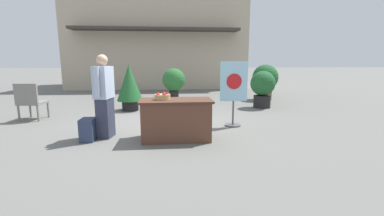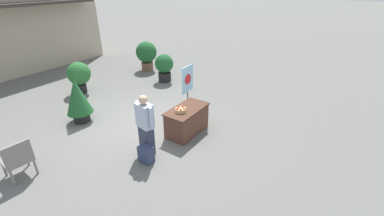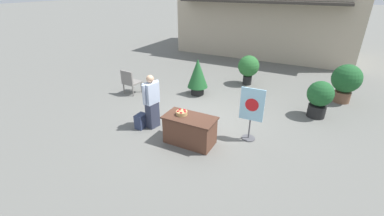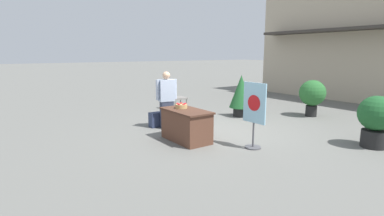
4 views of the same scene
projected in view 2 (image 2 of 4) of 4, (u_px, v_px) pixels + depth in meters
name	position (u px, v px, depth m)	size (l,w,h in m)	color
ground_plane	(148.00, 124.00, 7.80)	(120.00, 120.00, 0.00)	slate
display_table	(187.00, 120.00, 7.24)	(1.34, 0.71, 0.76)	brown
apple_basket	(181.00, 110.00, 6.87)	(0.29, 0.29, 0.13)	tan
person_visitor	(146.00, 125.00, 6.17)	(0.33, 0.60, 1.59)	#33384C
backpack	(146.00, 154.00, 6.13)	(0.24, 0.34, 0.42)	#2D3856
poster_board	(188.00, 85.00, 8.48)	(0.62, 0.36, 1.47)	#4C4C51
patio_chair	(18.00, 158.00, 5.50)	(0.59, 0.59, 0.94)	gray
potted_plant_far_right	(79.00, 75.00, 9.62)	(0.85, 0.85, 1.22)	black
potted_plant_far_left	(164.00, 66.00, 10.80)	(0.78, 0.78, 1.17)	black
potted_plant_near_left	(78.00, 98.00, 7.64)	(0.76, 0.76, 1.38)	black
potted_plant_near_right	(146.00, 54.00, 12.11)	(0.97, 0.97, 1.36)	brown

